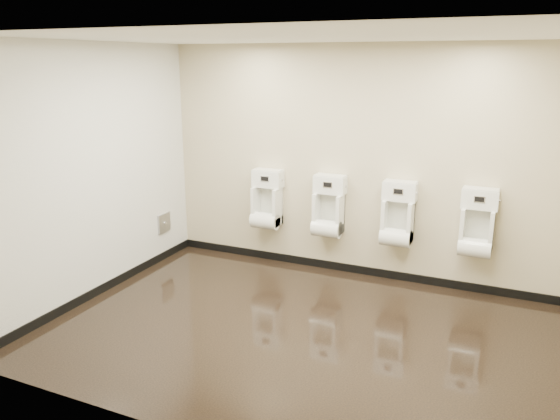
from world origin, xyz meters
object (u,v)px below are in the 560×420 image
at_px(access_panel, 164,223).
at_px(urinal_3, 477,228).
at_px(urinal_0, 267,204).
at_px(urinal_1, 328,211).
at_px(urinal_2, 398,219).

bearing_deg(access_panel, urinal_3, 6.11).
bearing_deg(urinal_3, urinal_0, 180.00).
bearing_deg(urinal_1, urinal_3, 0.00).
xyz_separation_m(urinal_1, urinal_2, (0.86, 0.00, 0.00)).
height_order(access_panel, urinal_1, urinal_1).
relative_size(urinal_0, urinal_1, 1.00).
bearing_deg(access_panel, urinal_1, 10.92).
bearing_deg(urinal_2, urinal_3, 0.00).
height_order(urinal_1, urinal_3, same).
bearing_deg(urinal_0, urinal_3, 0.00).
bearing_deg(access_panel, urinal_0, 17.51).
height_order(urinal_2, urinal_3, same).
bearing_deg(urinal_2, urinal_0, 180.00).
bearing_deg(urinal_1, access_panel, -169.08).
height_order(urinal_0, urinal_3, same).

